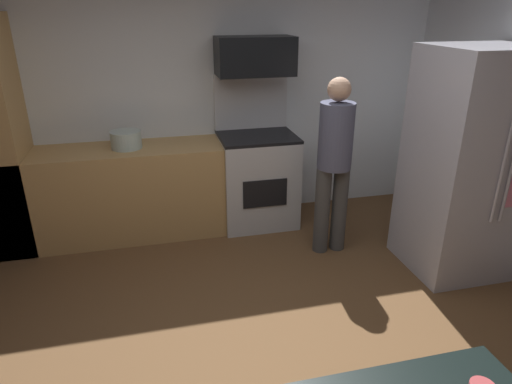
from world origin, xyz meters
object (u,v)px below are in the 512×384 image
object	(u,v)px
microwave	(255,56)
person_cook	(334,159)
refrigerator	(469,164)
stock_pot	(126,140)
oven_range	(257,175)

from	to	relation	value
microwave	person_cook	size ratio (longest dim) A/B	0.46
microwave	refrigerator	xyz separation A→B (m)	(1.49, -1.34, -0.76)
microwave	stock_pot	bearing A→B (deg)	-176.38
refrigerator	person_cook	xyz separation A→B (m)	(-0.98, 0.49, -0.04)
oven_range	person_cook	distance (m)	1.00
oven_range	person_cook	world-z (taller)	person_cook
refrigerator	person_cook	bearing A→B (deg)	153.19
microwave	refrigerator	bearing A→B (deg)	-41.95
microwave	stock_pot	world-z (taller)	microwave
person_cook	oven_range	bearing A→B (deg)	124.06
oven_range	microwave	bearing A→B (deg)	90.00
refrigerator	person_cook	world-z (taller)	refrigerator
microwave	person_cook	xyz separation A→B (m)	(0.51, -0.85, -0.80)
person_cook	stock_pot	world-z (taller)	person_cook
microwave	stock_pot	size ratio (longest dim) A/B	2.61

